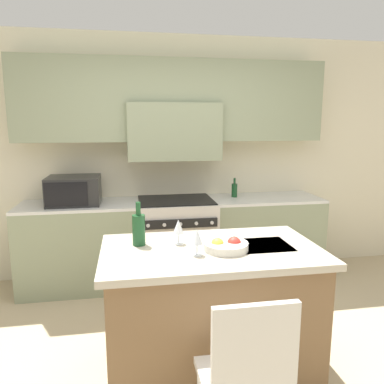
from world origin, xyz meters
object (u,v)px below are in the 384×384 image
(wine_glass_far, at_px, (178,227))
(oil_bottle_on_counter, at_px, (234,190))
(microwave, at_px, (74,190))
(island_chair, at_px, (247,376))
(wine_bottle, at_px, (139,229))
(range_stove, at_px, (176,241))
(wine_glass_near, at_px, (197,237))
(fruit_bowl, at_px, (226,246))

(wine_glass_far, xyz_separation_m, oil_bottle_on_counter, (0.86, 1.61, -0.06))
(microwave, distance_m, island_chair, 2.69)
(wine_bottle, bearing_deg, wine_glass_far, -5.52)
(oil_bottle_on_counter, bearing_deg, wine_bottle, -125.30)
(range_stove, distance_m, island_chair, 2.39)
(wine_glass_near, relative_size, wine_glass_far, 1.00)
(wine_glass_near, xyz_separation_m, fruit_bowl, (0.20, 0.07, -0.09))
(fruit_bowl, bearing_deg, oil_bottle_on_counter, 72.22)
(range_stove, relative_size, island_chair, 0.95)
(range_stove, relative_size, wine_glass_far, 5.44)
(oil_bottle_on_counter, bearing_deg, island_chair, -104.64)
(wine_glass_far, bearing_deg, wine_bottle, 174.48)
(wine_glass_near, bearing_deg, oil_bottle_on_counter, 67.22)
(oil_bottle_on_counter, bearing_deg, fruit_bowl, -107.78)
(fruit_bowl, bearing_deg, wine_glass_far, 148.81)
(wine_bottle, xyz_separation_m, fruit_bowl, (0.55, -0.20, -0.08))
(fruit_bowl, bearing_deg, island_chair, -96.29)
(wine_glass_near, relative_size, oil_bottle_on_counter, 0.79)
(microwave, distance_m, wine_bottle, 1.63)
(wine_bottle, xyz_separation_m, oil_bottle_on_counter, (1.12, 1.59, -0.05))
(island_chair, height_order, fruit_bowl, fruit_bowl)
(fruit_bowl, height_order, oil_bottle_on_counter, oil_bottle_on_counter)
(microwave, distance_m, fruit_bowl, 2.07)
(wine_glass_near, height_order, wine_glass_far, same)
(oil_bottle_on_counter, bearing_deg, microwave, -177.52)
(wine_glass_near, bearing_deg, fruit_bowl, 17.80)
(wine_glass_far, bearing_deg, microwave, 119.75)
(microwave, relative_size, oil_bottle_on_counter, 2.41)
(microwave, height_order, island_chair, microwave)
(wine_bottle, height_order, wine_glass_near, wine_bottle)
(wine_glass_near, distance_m, fruit_bowl, 0.23)
(island_chair, relative_size, wine_glass_far, 5.72)
(microwave, distance_m, wine_glass_near, 2.02)
(microwave, distance_m, oil_bottle_on_counter, 1.74)
(wine_bottle, relative_size, wine_glass_near, 1.72)
(island_chair, relative_size, fruit_bowl, 3.37)
(microwave, relative_size, island_chair, 0.54)
(island_chair, distance_m, fruit_bowl, 0.82)
(island_chair, distance_m, wine_bottle, 1.13)
(wine_glass_far, distance_m, oil_bottle_on_counter, 1.83)
(range_stove, xyz_separation_m, oil_bottle_on_counter, (0.68, 0.09, 0.53))
(range_stove, distance_m, fruit_bowl, 1.77)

